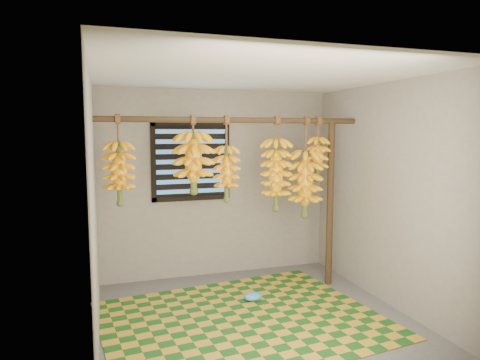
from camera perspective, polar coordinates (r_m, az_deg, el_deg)
name	(u,v)px	position (r m, az deg, el deg)	size (l,w,h in m)	color
floor	(257,320)	(4.50, 2.27, -18.17)	(3.00, 3.00, 0.01)	#545454
ceiling	(258,75)	(4.13, 2.42, 13.87)	(3.00, 3.00, 0.01)	silver
wall_back	(217,184)	(5.57, -3.02, -0.49)	(3.00, 0.01, 2.40)	gray
wall_left	(94,210)	(3.90, -18.93, -3.80)	(0.01, 3.00, 2.40)	gray
wall_right	(388,194)	(4.88, 19.18, -1.83)	(0.01, 3.00, 2.40)	gray
window	(191,161)	(5.44, -6.53, 2.48)	(1.00, 0.04, 1.00)	black
hanging_pole	(236,120)	(4.76, -0.56, 7.99)	(0.06, 0.06, 3.00)	#412F1D
support_post	(330,204)	(5.32, 11.91, -3.14)	(0.08, 0.08, 2.00)	#412F1D
woven_mat	(242,320)	(4.48, 0.32, -18.14)	(2.68, 2.14, 0.01)	#195218
plastic_bag	(253,297)	(4.91, 1.74, -15.27)	(0.21, 0.15, 0.09)	#3FA1EE
banana_bunch_a	(119,173)	(4.56, -15.80, 0.89)	(0.32, 0.32, 0.93)	brown
banana_bunch_b	(193,163)	(4.65, -6.22, 2.32)	(0.40, 0.40, 0.84)	brown
banana_bunch_c	(227,173)	(4.75, -1.80, 0.88)	(0.28, 0.28, 0.95)	brown
banana_bunch_d	(276,175)	(4.95, 4.86, 0.70)	(0.33, 0.33, 1.09)	brown
banana_bunch_e	(305,184)	(5.12, 8.70, -0.48)	(0.37, 0.37, 1.18)	brown
banana_bunch_f	(317,159)	(5.16, 10.29, 2.83)	(0.27, 0.27, 0.76)	brown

